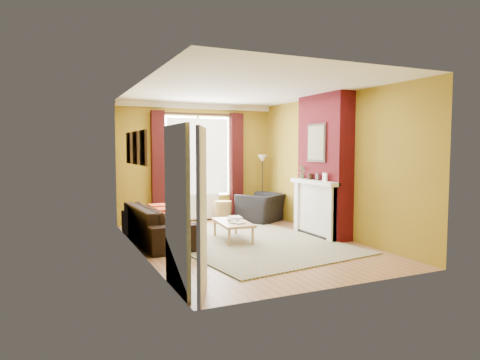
# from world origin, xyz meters

# --- Properties ---
(ground) EXTENTS (5.50, 5.50, 0.00)m
(ground) POSITION_xyz_m (0.00, 0.00, 0.00)
(ground) COLOR brown
(ground) RESTS_ON ground
(room_walls) EXTENTS (3.82, 5.54, 2.83)m
(room_walls) POSITION_xyz_m (0.63, 0.28, 1.38)
(room_walls) COLOR olive
(room_walls) RESTS_ON ground
(striped_rug) EXTENTS (3.26, 4.17, 0.02)m
(striped_rug) POSITION_xyz_m (0.08, 0.03, 0.01)
(striped_rug) COLOR #306185
(striped_rug) RESTS_ON ground
(sofa) EXTENTS (1.02, 2.37, 0.68)m
(sofa) POSITION_xyz_m (-1.42, 0.79, 0.34)
(sofa) COLOR black
(sofa) RESTS_ON ground
(armchair) EXTENTS (1.35, 1.31, 0.67)m
(armchair) POSITION_xyz_m (1.33, 1.95, 0.33)
(armchair) COLOR black
(armchair) RESTS_ON ground
(coffee_table) EXTENTS (0.66, 1.15, 0.37)m
(coffee_table) POSITION_xyz_m (-0.13, 0.30, 0.33)
(coffee_table) COLOR tan
(coffee_table) RESTS_ON ground
(wicker_stool) EXTENTS (0.48, 0.48, 0.50)m
(wicker_stool) POSITION_xyz_m (0.45, 2.24, 0.25)
(wicker_stool) COLOR olive
(wicker_stool) RESTS_ON ground
(floor_lamp) EXTENTS (0.28, 0.28, 1.58)m
(floor_lamp) POSITION_xyz_m (1.55, 2.35, 1.25)
(floor_lamp) COLOR black
(floor_lamp) RESTS_ON ground
(book_a) EXTENTS (0.29, 0.32, 0.02)m
(book_a) POSITION_xyz_m (-0.22, 0.04, 0.38)
(book_a) COLOR #999999
(book_a) RESTS_ON coffee_table
(book_b) EXTENTS (0.28, 0.35, 0.02)m
(book_b) POSITION_xyz_m (-0.03, 0.69, 0.38)
(book_b) COLOR #999999
(book_b) RESTS_ON coffee_table
(mug) EXTENTS (0.12, 0.12, 0.08)m
(mug) POSITION_xyz_m (-0.10, 0.16, 0.41)
(mug) COLOR #999999
(mug) RESTS_ON coffee_table
(tv_remote) EXTENTS (0.05, 0.17, 0.02)m
(tv_remote) POSITION_xyz_m (-0.15, 0.36, 0.38)
(tv_remote) COLOR #272729
(tv_remote) RESTS_ON coffee_table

